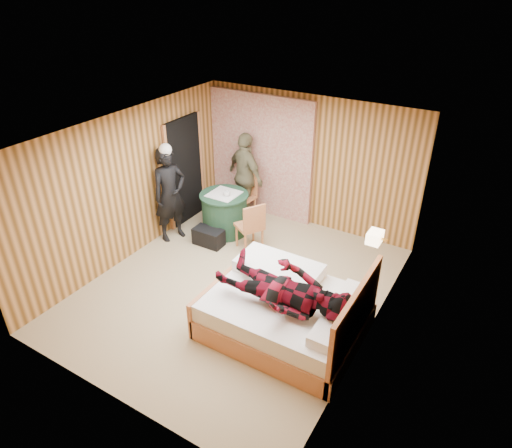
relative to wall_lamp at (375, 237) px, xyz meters
The scene contains 23 objects.
floor 2.36m from the wall_lamp, 166.83° to the right, with size 4.20×5.00×0.01m, color tan.
ceiling 2.31m from the wall_lamp, 166.83° to the right, with size 4.20×5.00×0.01m, color silver.
wall_back 2.81m from the wall_lamp, 133.17° to the left, with size 4.20×0.02×2.50m, color #C4884B.
wall_left 4.05m from the wall_lamp, behind, with size 0.02×5.00×2.50m, color #C4884B.
wall_right 0.49m from the wall_lamp, 68.55° to the right, with size 0.02×5.00×2.50m, color #C4884B.
curtain 3.53m from the wall_lamp, 145.89° to the left, with size 2.20×0.08×2.40m, color beige.
doorway 4.10m from the wall_lamp, 166.59° to the left, with size 0.06×0.90×2.05m, color black.
wall_lamp is the anchor object (origin of this frame).
bed 1.54m from the wall_lamp, 132.16° to the right, with size 2.06×1.63×1.12m.
nightstand 1.08m from the wall_lamp, 97.04° to the right, with size 0.41×0.56×0.54m.
round_table 3.32m from the wall_lamp, 163.62° to the left, with size 0.90×0.90×0.80m.
chair_far 3.53m from the wall_lamp, 152.20° to the left, with size 0.47×0.47×0.93m.
chair_near 2.49m from the wall_lamp, 165.26° to the left, with size 0.57×0.57×0.93m.
duffel_bag 3.28m from the wall_lamp, behind, with size 0.55×0.29×0.31m, color black.
sneaker_left 2.31m from the wall_lamp, behind, with size 0.28×0.11×0.12m, color white.
sneaker_right 2.19m from the wall_lamp, behind, with size 0.25×0.10×0.11m, color white.
woman_standing 3.81m from the wall_lamp, behind, with size 0.64×0.42×1.75m, color black.
man_at_table 3.51m from the wall_lamp, 151.63° to the left, with size 1.01×0.42×1.72m, color #706B4A.
man_on_bed 1.39m from the wall_lamp, 124.77° to the right, with size 1.77×0.67×0.86m, color maroon.
book_lower 0.85m from the wall_lamp, 96.16° to the right, with size 0.17×0.22×0.02m, color white.
book_upper 0.83m from the wall_lamp, 96.16° to the right, with size 0.16×0.22×0.02m, color white.
cup_nightstand 0.75m from the wall_lamp, 101.11° to the right, with size 0.10×0.10×0.09m, color white.
cup_table 3.12m from the wall_lamp, 163.99° to the left, with size 0.12×0.12×0.10m, color white.
Camera 1 is at (3.22, -4.78, 4.44)m, focal length 32.00 mm.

